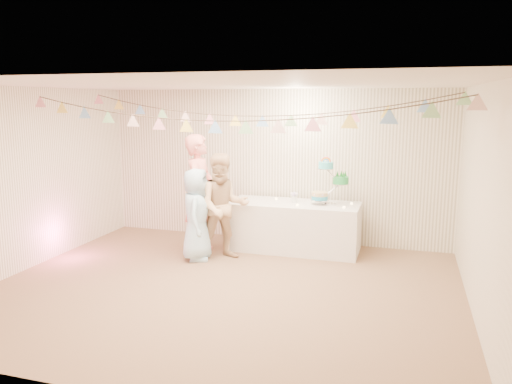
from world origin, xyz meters
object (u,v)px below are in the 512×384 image
(person_adult_a, at_px, (200,194))
(person_child, at_px, (197,214))
(person_adult_b, at_px, (223,207))
(table, at_px, (294,226))
(cake_stand, at_px, (329,185))

(person_adult_a, distance_m, person_child, 0.48)
(person_adult_a, height_order, person_adult_b, person_adult_a)
(table, bearing_deg, cake_stand, 5.19)
(table, relative_size, person_adult_a, 1.11)
(table, xyz_separation_m, person_adult_a, (-1.42, -0.51, 0.55))
(person_adult_b, bearing_deg, cake_stand, -1.73)
(cake_stand, xyz_separation_m, person_adult_a, (-1.97, -0.56, -0.16))
(person_adult_b, bearing_deg, table, 8.81)
(person_adult_b, relative_size, person_child, 1.16)
(table, relative_size, person_child, 1.48)
(table, distance_m, person_adult_a, 1.61)
(cake_stand, height_order, person_adult_b, person_adult_b)
(cake_stand, height_order, person_child, cake_stand)
(table, bearing_deg, person_adult_b, -140.81)
(cake_stand, xyz_separation_m, person_adult_b, (-1.48, -0.81, -0.29))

